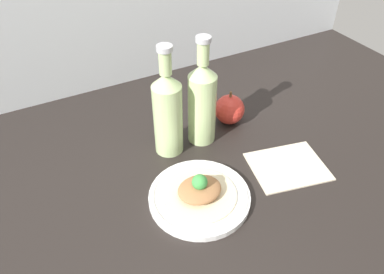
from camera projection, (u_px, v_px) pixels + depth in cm
name	position (u px, v px, depth cm)	size (l,w,h in cm)	color
ground_plane	(205.00, 189.00, 89.62)	(180.00, 110.00, 4.00)	black
plate	(199.00, 196.00, 83.90)	(22.86, 22.86, 1.82)	white
plated_food	(200.00, 190.00, 82.57)	(16.72, 16.72, 5.86)	beige
cider_bottle_left	(168.00, 112.00, 90.34)	(7.22, 7.22, 29.13)	#B7D18E
cider_bottle_right	(202.00, 101.00, 93.75)	(7.22, 7.22, 29.13)	#B7D18E
apple	(230.00, 109.00, 104.32)	(8.36, 8.36, 9.96)	red
napkin	(288.00, 166.00, 92.32)	(20.62, 17.95, 0.80)	beige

